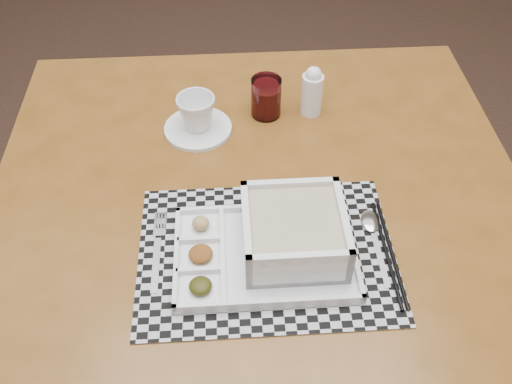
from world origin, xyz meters
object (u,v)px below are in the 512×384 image
at_px(dining_table, 260,230).
at_px(creamer_bottle, 312,91).
at_px(serving_tray, 285,239).
at_px(cup, 197,113).
at_px(juice_glass, 266,99).

distance_m(dining_table, creamer_bottle, 0.34).
distance_m(serving_tray, cup, 0.39).
xyz_separation_m(serving_tray, juice_glass, (-0.03, 0.40, 0.00)).
bearing_deg(juice_glass, serving_tray, -85.98).
bearing_deg(creamer_bottle, juice_glass, -176.41).
distance_m(dining_table, juice_glass, 0.31).
bearing_deg(juice_glass, creamer_bottle, 3.59).
height_order(serving_tray, juice_glass, serving_tray).
relative_size(juice_glass, creamer_bottle, 0.77).
bearing_deg(serving_tray, dining_table, 109.43).
xyz_separation_m(serving_tray, creamer_bottle, (0.07, 0.41, 0.02)).
xyz_separation_m(dining_table, serving_tray, (0.04, -0.12, 0.12)).
bearing_deg(cup, dining_table, -62.43).
bearing_deg(creamer_bottle, dining_table, -112.16).
relative_size(dining_table, cup, 13.41).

